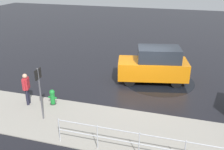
% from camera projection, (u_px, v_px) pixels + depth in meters
% --- Properties ---
extents(ground_plane, '(60.00, 60.00, 0.00)m').
position_uv_depth(ground_plane, '(144.00, 87.00, 13.87)').
color(ground_plane, black).
extents(kerb_strip, '(24.00, 3.20, 0.04)m').
position_uv_depth(kerb_strip, '(127.00, 131.00, 10.15)').
color(kerb_strip, gray).
rests_on(kerb_strip, ground).
extents(moving_hatchback, '(4.17, 2.48, 2.06)m').
position_uv_depth(moving_hatchback, '(154.00, 65.00, 14.21)').
color(moving_hatchback, orange).
rests_on(moving_hatchback, ground).
extents(fire_hydrant, '(0.42, 0.31, 0.80)m').
position_uv_depth(fire_hydrant, '(53.00, 97.00, 11.97)').
color(fire_hydrant, '#197A2D').
rests_on(fire_hydrant, ground).
extents(pedestrian, '(0.33, 0.55, 1.62)m').
position_uv_depth(pedestrian, '(26.00, 87.00, 11.75)').
color(pedestrian, '#B2262D').
rests_on(pedestrian, ground).
extents(metal_railing, '(7.56, 0.04, 1.05)m').
position_uv_depth(metal_railing, '(162.00, 145.00, 8.27)').
color(metal_railing, '#B7BABF').
rests_on(metal_railing, ground).
extents(sign_post, '(0.07, 0.44, 2.40)m').
position_uv_depth(sign_post, '(40.00, 87.00, 10.34)').
color(sign_post, '#4C4C51').
rests_on(sign_post, ground).
extents(puddle_patch, '(4.10, 4.10, 0.01)m').
position_uv_depth(puddle_patch, '(159.00, 81.00, 14.66)').
color(puddle_patch, black).
rests_on(puddle_patch, ground).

